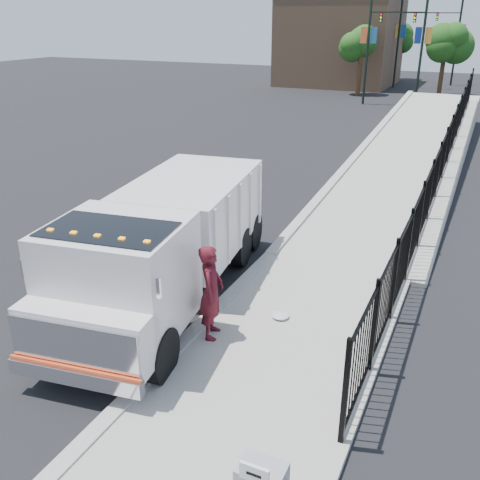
% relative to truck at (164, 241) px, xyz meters
% --- Properties ---
extents(ground, '(120.00, 120.00, 0.00)m').
position_rel_truck_xyz_m(ground, '(1.31, -0.80, -1.51)').
color(ground, black).
rests_on(ground, ground).
extents(sidewalk, '(3.55, 12.00, 0.12)m').
position_rel_truck_xyz_m(sidewalk, '(3.23, -2.80, -1.45)').
color(sidewalk, '#9E998E').
rests_on(sidewalk, ground).
extents(curb, '(0.30, 12.00, 0.16)m').
position_rel_truck_xyz_m(curb, '(1.31, -2.80, -1.43)').
color(curb, '#ADAAA3').
rests_on(curb, ground).
extents(ramp, '(3.95, 24.06, 3.19)m').
position_rel_truck_xyz_m(ramp, '(3.43, 15.20, -1.51)').
color(ramp, '#9E998E').
rests_on(ramp, ground).
extents(iron_fence, '(0.10, 28.00, 1.80)m').
position_rel_truck_xyz_m(iron_fence, '(4.86, 11.20, -0.61)').
color(iron_fence, black).
rests_on(iron_fence, ground).
extents(truck, '(3.58, 8.11, 2.68)m').
position_rel_truck_xyz_m(truck, '(0.00, 0.00, 0.00)').
color(truck, black).
rests_on(truck, ground).
extents(worker, '(0.66, 0.82, 1.97)m').
position_rel_truck_xyz_m(worker, '(1.71, -1.00, -0.40)').
color(worker, '#53111A').
rests_on(worker, sidewalk).
extents(arrow_sign, '(0.35, 0.04, 0.22)m').
position_rel_truck_xyz_m(arrow_sign, '(4.41, -5.12, -0.03)').
color(arrow_sign, white).
rests_on(arrow_sign, utility_cabinet).
extents(debris, '(0.39, 0.39, 0.10)m').
position_rel_truck_xyz_m(debris, '(2.73, 0.21, -1.34)').
color(debris, silver).
rests_on(debris, sidewalk).
extents(light_pole_0, '(3.77, 0.22, 8.00)m').
position_rel_truck_xyz_m(light_pole_0, '(-2.31, 31.48, 2.86)').
color(light_pole_0, black).
rests_on(light_pole_0, ground).
extents(light_pole_1, '(3.78, 0.22, 8.00)m').
position_rel_truck_xyz_m(light_pole_1, '(0.67, 32.55, 2.86)').
color(light_pole_1, black).
rests_on(light_pole_1, ground).
extents(light_pole_2, '(3.77, 0.22, 8.00)m').
position_rel_truck_xyz_m(light_pole_2, '(-2.04, 42.61, 2.86)').
color(light_pole_2, black).
rests_on(light_pole_2, ground).
extents(light_pole_3, '(3.78, 0.22, 8.00)m').
position_rel_truck_xyz_m(light_pole_3, '(1.98, 46.44, 2.86)').
color(light_pole_3, black).
rests_on(light_pole_3, ground).
extents(tree_0, '(2.45, 2.45, 5.22)m').
position_rel_truck_xyz_m(tree_0, '(-4.05, 35.93, 2.42)').
color(tree_0, '#382314').
rests_on(tree_0, ground).
extents(tree_1, '(2.52, 2.52, 5.26)m').
position_rel_truck_xyz_m(tree_1, '(2.02, 38.63, 2.43)').
color(tree_1, '#382314').
rests_on(tree_1, ground).
extents(tree_2, '(2.53, 2.53, 5.26)m').
position_rel_truck_xyz_m(tree_2, '(-3.28, 49.20, 2.43)').
color(tree_2, '#382314').
rests_on(tree_2, ground).
extents(building, '(10.00, 10.00, 8.00)m').
position_rel_truck_xyz_m(building, '(-7.69, 43.20, 2.49)').
color(building, '#8C664C').
rests_on(building, ground).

